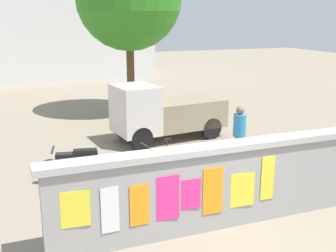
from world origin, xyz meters
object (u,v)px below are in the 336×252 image
Objects in this scene: motorcycle at (79,164)px; bicycle_far at (285,168)px; bicycle_near at (162,162)px; auto_rickshaw_truck at (164,112)px; person_walking at (239,130)px.

motorcycle is 1.11× the size of bicycle_far.
motorcycle is at bearing 169.61° from bicycle_near.
bicycle_near is at bearing -111.46° from auto_rickshaw_truck.
bicycle_near is at bearing -10.39° from motorcycle.
motorcycle is 4.98m from bicycle_far.
bicycle_far reaches higher than motorcycle.
bicycle_near is 2.30m from person_walking.
motorcycle is at bearing -140.36° from auto_rickshaw_truck.
bicycle_near is (2.00, -0.37, -0.10)m from motorcycle.
person_walking is at bearing -4.65° from motorcycle.
bicycle_far is at bearing -22.01° from motorcycle.
auto_rickshaw_truck is at bearing 107.68° from bicycle_far.
bicycle_far is (1.44, -4.51, -0.54)m from auto_rickshaw_truck.
bicycle_far is 1.05× the size of person_walking.
auto_rickshaw_truck reaches higher than motorcycle.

